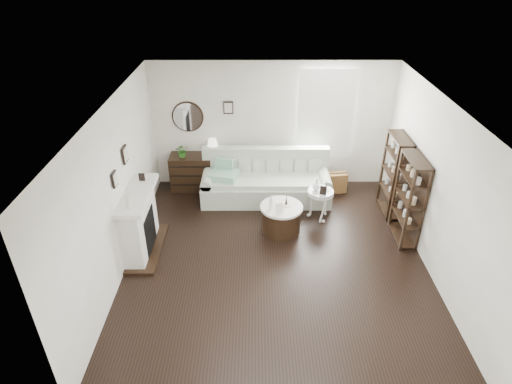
{
  "coord_description": "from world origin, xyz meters",
  "views": [
    {
      "loc": [
        -0.35,
        -5.69,
        4.69
      ],
      "look_at": [
        -0.34,
        0.8,
        0.87
      ],
      "focal_mm": 30.0,
      "sensor_mm": 36.0,
      "label": 1
    }
  ],
  "objects_px": {
    "drum_table": "(281,218)",
    "pedestal_table": "(321,193)",
    "dresser": "(198,172)",
    "sofa": "(266,183)"
  },
  "relations": [
    {
      "from": "dresser",
      "to": "pedestal_table",
      "type": "relative_size",
      "value": 1.93
    },
    {
      "from": "sofa",
      "to": "dresser",
      "type": "bearing_deg",
      "value": 164.97
    },
    {
      "from": "sofa",
      "to": "drum_table",
      "type": "distance_m",
      "value": 1.25
    },
    {
      "from": "dresser",
      "to": "pedestal_table",
      "type": "bearing_deg",
      "value": -25.32
    },
    {
      "from": "dresser",
      "to": "pedestal_table",
      "type": "xyz_separation_m",
      "value": [
        2.47,
        -1.17,
        0.17
      ]
    },
    {
      "from": "drum_table",
      "to": "pedestal_table",
      "type": "height_order",
      "value": "pedestal_table"
    },
    {
      "from": "dresser",
      "to": "drum_table",
      "type": "relative_size",
      "value": 1.5
    },
    {
      "from": "drum_table",
      "to": "pedestal_table",
      "type": "xyz_separation_m",
      "value": [
        0.77,
        0.45,
        0.28
      ]
    },
    {
      "from": "dresser",
      "to": "pedestal_table",
      "type": "distance_m",
      "value": 2.74
    },
    {
      "from": "drum_table",
      "to": "dresser",
      "type": "bearing_deg",
      "value": 136.56
    }
  ]
}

